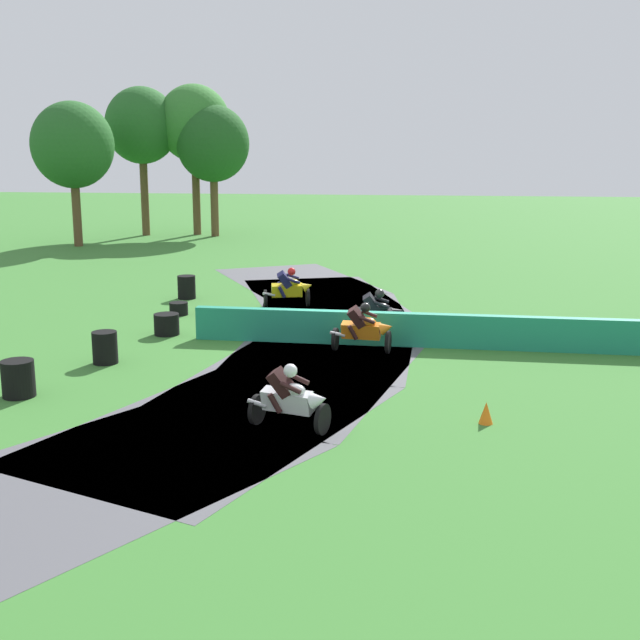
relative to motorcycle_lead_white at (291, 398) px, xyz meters
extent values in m
plane|color=#38752D|center=(-0.04, 7.00, -0.65)|extent=(120.00, 120.00, 0.00)
cube|color=#515156|center=(-3.02, -2.75, -0.64)|extent=(7.97, 8.96, 0.01)
cube|color=#515156|center=(-1.46, 0.31, -0.64)|extent=(7.13, 8.86, 0.01)
cube|color=#515156|center=(-0.46, 3.59, -0.64)|extent=(6.08, 8.48, 0.01)
cube|color=#515156|center=(-0.05, 7.00, -0.64)|extent=(4.84, 7.85, 0.01)
cube|color=#515156|center=(-0.23, 10.42, -0.64)|extent=(5.63, 8.27, 0.01)
cube|color=#515156|center=(-1.01, 13.76, -0.64)|extent=(6.75, 8.74, 0.01)
cube|color=#515156|center=(-2.36, 16.92, -0.64)|extent=(7.68, 8.95, 0.01)
cube|color=#1E8466|center=(5.00, 6.83, -0.20)|extent=(17.44, 0.88, 0.90)
cylinder|color=black|center=(0.62, -0.11, -0.36)|extent=(0.31, 0.71, 0.72)
cylinder|color=black|center=(-0.71, 0.32, -0.36)|extent=(0.31, 0.71, 0.72)
cube|color=silver|center=(-0.07, 0.04, -0.06)|extent=(1.06, 0.65, 0.45)
ellipsoid|color=silver|center=(0.09, -0.07, 0.19)|extent=(0.52, 0.45, 0.30)
cone|color=silver|center=(0.57, -0.20, 0.05)|extent=(0.48, 0.44, 0.47)
cylinder|color=#B2B2B7|center=(-0.67, 0.13, -0.17)|extent=(0.42, 0.21, 0.17)
cube|color=#331919|center=(-0.17, -0.02, 0.31)|extent=(0.58, 0.37, 0.62)
sphere|color=white|center=(0.02, -0.15, 0.58)|extent=(0.26, 0.26, 0.26)
cylinder|color=#331919|center=(0.15, 0.06, 0.37)|extent=(0.44, 0.20, 0.24)
cylinder|color=#331919|center=(0.04, -0.28, 0.29)|extent=(0.44, 0.20, 0.24)
cylinder|color=#331919|center=(-0.19, 0.26, 0.00)|extent=(0.31, 0.17, 0.42)
cylinder|color=#331919|center=(-0.29, -0.08, -0.09)|extent=(0.31, 0.17, 0.42)
cylinder|color=black|center=(1.61, 6.10, -0.36)|extent=(0.18, 0.74, 0.73)
cylinder|color=black|center=(0.22, 6.28, -0.36)|extent=(0.18, 0.74, 0.73)
cube|color=orange|center=(0.91, 6.11, -0.07)|extent=(1.04, 0.50, 0.46)
ellipsoid|color=orange|center=(1.08, 6.03, 0.18)|extent=(0.48, 0.39, 0.30)
cone|color=orange|center=(1.58, 6.00, 0.05)|extent=(0.43, 0.43, 0.47)
cylinder|color=#B2B2B7|center=(0.30, 6.10, -0.18)|extent=(0.42, 0.14, 0.18)
cube|color=#331919|center=(0.82, 6.03, 0.30)|extent=(0.54, 0.42, 0.62)
sphere|color=black|center=(1.03, 5.93, 0.57)|extent=(0.26, 0.26, 0.26)
cylinder|color=#331919|center=(1.12, 6.16, 0.37)|extent=(0.43, 0.13, 0.24)
cylinder|color=#331919|center=(1.07, 5.81, 0.28)|extent=(0.43, 0.13, 0.24)
cylinder|color=#331919|center=(0.75, 6.30, 0.00)|extent=(0.29, 0.20, 0.42)
cylinder|color=#331919|center=(0.71, 5.96, -0.10)|extent=(0.29, 0.20, 0.42)
cylinder|color=black|center=(1.84, 8.09, -0.36)|extent=(0.14, 0.72, 0.71)
cylinder|color=black|center=(0.45, 7.99, -0.36)|extent=(0.14, 0.72, 0.71)
cube|color=black|center=(1.15, 7.98, -0.06)|extent=(1.02, 0.43, 0.45)
ellipsoid|color=black|center=(1.33, 7.93, 0.19)|extent=(0.46, 0.35, 0.29)
cone|color=black|center=(1.83, 8.00, 0.05)|extent=(0.41, 0.39, 0.46)
cylinder|color=#B2B2B7|center=(0.56, 7.84, -0.17)|extent=(0.41, 0.15, 0.17)
cube|color=black|center=(1.07, 7.89, 0.31)|extent=(0.51, 0.42, 0.61)
sphere|color=black|center=(1.30, 7.84, 0.59)|extent=(0.26, 0.26, 0.26)
cylinder|color=black|center=(1.34, 8.08, 0.37)|extent=(0.43, 0.16, 0.24)
cylinder|color=black|center=(1.37, 7.73, 0.30)|extent=(0.43, 0.16, 0.24)
cylinder|color=black|center=(0.96, 8.14, 0.00)|extent=(0.27, 0.20, 0.42)
cylinder|color=black|center=(0.98, 7.78, -0.08)|extent=(0.27, 0.20, 0.42)
cylinder|color=black|center=(-1.26, 11.93, -0.36)|extent=(0.27, 0.74, 0.74)
cylinder|color=black|center=(-2.61, 11.58, -0.36)|extent=(0.27, 0.74, 0.74)
cube|color=yellow|center=(-1.91, 11.68, -0.07)|extent=(1.06, 0.61, 0.46)
ellipsoid|color=yellow|center=(-1.72, 11.66, 0.18)|extent=(0.51, 0.43, 0.31)
cone|color=yellow|center=(-1.25, 11.82, 0.05)|extent=(0.44, 0.45, 0.47)
cylinder|color=#B2B2B7|center=(-2.47, 11.44, -0.18)|extent=(0.42, 0.22, 0.18)
cube|color=#1E1E4C|center=(-1.97, 11.56, 0.30)|extent=(0.53, 0.48, 0.62)
sphere|color=red|center=(-1.73, 11.54, 0.57)|extent=(0.26, 0.26, 0.26)
cylinder|color=#1E1E4C|center=(-1.74, 11.79, 0.37)|extent=(0.43, 0.23, 0.24)
cylinder|color=#1E1E4C|center=(-1.65, 11.45, 0.27)|extent=(0.43, 0.23, 0.24)
cylinder|color=#1E1E4C|center=(-2.13, 11.80, 0.00)|extent=(0.27, 0.25, 0.42)
cylinder|color=#1E1E4C|center=(-2.04, 11.46, -0.10)|extent=(0.27, 0.25, 0.42)
cylinder|color=black|center=(-6.15, 1.45, -0.55)|extent=(0.70, 0.70, 0.20)
cylinder|color=black|center=(-6.15, 1.45, -0.35)|extent=(0.70, 0.70, 0.20)
cylinder|color=black|center=(-6.15, 1.45, -0.15)|extent=(0.70, 0.70, 0.20)
cylinder|color=black|center=(-6.15, 1.45, 0.05)|extent=(0.70, 0.70, 0.20)
cylinder|color=black|center=(-5.29, 4.29, -0.55)|extent=(0.62, 0.62, 0.20)
cylinder|color=black|center=(-5.29, 4.29, -0.35)|extent=(0.62, 0.62, 0.20)
cylinder|color=black|center=(-5.29, 4.29, -0.15)|extent=(0.62, 0.62, 0.20)
cylinder|color=black|center=(-5.29, 4.29, 0.05)|extent=(0.62, 0.62, 0.20)
cylinder|color=black|center=(-4.69, 7.44, -0.55)|extent=(0.71, 0.71, 0.20)
cylinder|color=black|center=(-4.69, 7.44, -0.35)|extent=(0.71, 0.71, 0.20)
cylinder|color=black|center=(-4.69, 7.44, -0.15)|extent=(0.71, 0.71, 0.20)
cylinder|color=black|center=(-5.12, 10.11, -0.55)|extent=(0.58, 0.58, 0.20)
cylinder|color=black|center=(-5.12, 10.11, -0.35)|extent=(0.58, 0.58, 0.20)
cylinder|color=black|center=(-5.61, 12.80, -0.55)|extent=(0.62, 0.62, 0.20)
cylinder|color=black|center=(-5.61, 12.80, -0.35)|extent=(0.62, 0.62, 0.20)
cylinder|color=black|center=(-5.61, 12.80, -0.15)|extent=(0.62, 0.62, 0.20)
cylinder|color=black|center=(-5.61, 12.80, 0.05)|extent=(0.62, 0.62, 0.20)
cone|color=orange|center=(3.72, 0.86, -0.43)|extent=(0.28, 0.28, 0.44)
cylinder|color=brown|center=(-13.14, 31.27, 1.56)|extent=(0.44, 0.44, 4.41)
ellipsoid|color=#235B23|center=(-13.14, 31.27, 5.48)|extent=(4.04, 4.04, 4.24)
cylinder|color=brown|center=(-15.04, 26.12, 1.03)|extent=(0.44, 0.44, 3.35)
ellipsoid|color=#235B23|center=(-15.04, 26.12, 4.45)|extent=(4.12, 4.12, 4.33)
cylinder|color=brown|center=(-10.33, 31.95, 1.61)|extent=(0.44, 0.44, 4.52)
ellipsoid|color=#33752D|center=(-10.33, 31.95, 5.61)|extent=(4.08, 4.08, 4.29)
cylinder|color=brown|center=(-9.11, 31.28, 1.07)|extent=(0.44, 0.44, 3.43)
ellipsoid|color=#1E511E|center=(-9.11, 31.28, 4.50)|extent=(4.04, 4.04, 4.24)
camera|label=1|loc=(2.32, -14.91, 4.82)|focal=46.88mm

